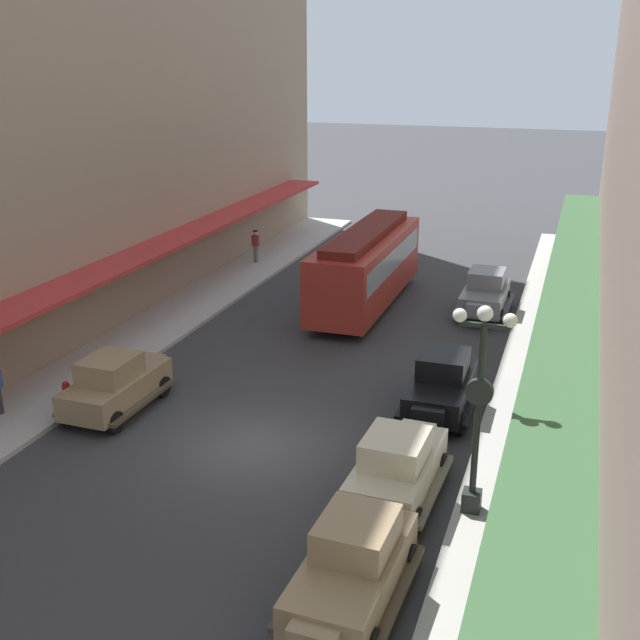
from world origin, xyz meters
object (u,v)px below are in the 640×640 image
at_px(fire_hydrant, 67,393).
at_px(lamp_post_with_clock, 479,402).
at_px(parked_car_0, 441,383).
at_px(parked_car_3, 353,563).
at_px(parked_car_4, 485,292).
at_px(parked_car_1, 397,465).
at_px(pedestrian_2, 256,246).
at_px(parked_car_2, 115,382).
at_px(streetcar, 366,264).
at_px(pedestrian_0, 577,329).

bearing_deg(fire_hydrant, lamp_post_with_clock, -8.20).
bearing_deg(parked_car_0, parked_car_3, -90.24).
distance_m(parked_car_4, lamp_post_with_clock, 15.83).
distance_m(parked_car_0, parked_car_1, 5.34).
relative_size(parked_car_0, parked_car_3, 0.99).
distance_m(parked_car_4, pedestrian_2, 13.03).
height_order(parked_car_1, fire_hydrant, parked_car_1).
bearing_deg(parked_car_0, lamp_post_with_clock, -72.18).
distance_m(parked_car_0, parked_car_2, 10.03).
bearing_deg(parked_car_1, lamp_post_with_clock, -4.69).
bearing_deg(parked_car_2, lamp_post_with_clock, -11.54).
distance_m(streetcar, fire_hydrant, 14.40).
relative_size(parked_car_0, pedestrian_0, 2.56).
bearing_deg(streetcar, parked_car_0, -61.86).
relative_size(parked_car_1, parked_car_2, 1.01).
relative_size(parked_car_1, pedestrian_0, 2.58).
bearing_deg(parked_car_0, fire_hydrant, -161.61).
bearing_deg(fire_hydrant, parked_car_1, -8.80).
relative_size(streetcar, lamp_post_with_clock, 1.86).
xyz_separation_m(parked_car_0, parked_car_3, (-0.04, -9.45, 0.00)).
bearing_deg(fire_hydrant, parked_car_4, 51.36).
bearing_deg(streetcar, pedestrian_2, 146.03).
distance_m(parked_car_4, pedestrian_0, 5.40).
distance_m(parked_car_0, parked_car_3, 9.45).
distance_m(streetcar, lamp_post_with_clock, 16.39).
relative_size(parked_car_4, pedestrian_2, 2.55).
bearing_deg(fire_hydrant, parked_car_2, 17.48).
bearing_deg(parked_car_3, pedestrian_0, 76.20).
distance_m(parked_car_2, fire_hydrant, 1.59).
height_order(parked_car_2, streetcar, streetcar).
height_order(streetcar, pedestrian_2, streetcar).
bearing_deg(parked_car_3, lamp_post_with_clock, 65.50).
xyz_separation_m(parked_car_0, pedestrian_2, (-12.32, 14.31, 0.07)).
distance_m(streetcar, pedestrian_2, 8.84).
height_order(parked_car_2, lamp_post_with_clock, lamp_post_with_clock).
height_order(parked_car_4, lamp_post_with_clock, lamp_post_with_clock).
xyz_separation_m(parked_car_1, streetcar, (-4.90, 14.73, 0.96)).
distance_m(parked_car_2, parked_car_4, 16.36).
height_order(fire_hydrant, pedestrian_2, pedestrian_2).
bearing_deg(pedestrian_2, streetcar, -33.97).
relative_size(parked_car_0, parked_car_2, 1.00).
xyz_separation_m(parked_car_0, parked_car_2, (-9.51, -3.19, 0.00)).
xyz_separation_m(parked_car_4, streetcar, (-5.04, -0.72, 0.96)).
bearing_deg(streetcar, lamp_post_with_clock, -65.48).
bearing_deg(parked_car_0, parked_car_1, -91.29).
height_order(parked_car_0, parked_car_4, same).
relative_size(parked_car_4, fire_hydrant, 5.20).
relative_size(parked_car_0, lamp_post_with_clock, 0.83).
xyz_separation_m(parked_car_2, fire_hydrant, (-1.47, -0.46, -0.38)).
height_order(parked_car_1, parked_car_3, same).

